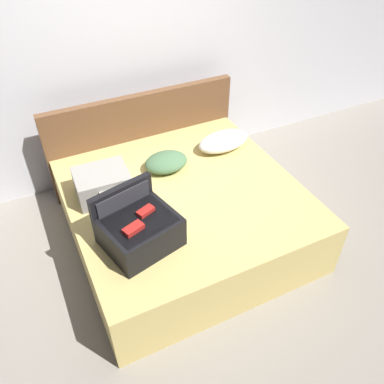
{
  "coord_description": "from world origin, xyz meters",
  "views": [
    {
      "loc": [
        -1.04,
        -1.87,
        2.61
      ],
      "look_at": [
        0.0,
        0.26,
        0.62
      ],
      "focal_mm": 36.88,
      "sensor_mm": 36.0,
      "label": 1
    }
  ],
  "objects": [
    {
      "name": "back_wall",
      "position": [
        0.0,
        1.65,
        1.3
      ],
      "size": [
        8.0,
        0.1,
        2.6
      ],
      "primitive_type": "cube",
      "color": "silver",
      "rests_on": "ground"
    },
    {
      "name": "pillow_center_head",
      "position": [
        -0.01,
        0.76,
        0.59
      ],
      "size": [
        0.38,
        0.3,
        0.14
      ],
      "primitive_type": "ellipsoid",
      "rotation": [
        0.0,
        0.0,
        0.01
      ],
      "color": "#4C724C",
      "rests_on": "bed"
    },
    {
      "name": "ground_plane",
      "position": [
        0.0,
        0.0,
        0.0
      ],
      "size": [
        12.0,
        12.0,
        0.0
      ],
      "primitive_type": "plane",
      "color": "gray"
    },
    {
      "name": "headboard",
      "position": [
        0.0,
        1.36,
        0.48
      ],
      "size": [
        1.9,
        0.08,
        0.96
      ],
      "primitive_type": "cube",
      "color": "brown",
      "rests_on": "ground"
    },
    {
      "name": "bed",
      "position": [
        0.0,
        0.4,
        0.26
      ],
      "size": [
        1.86,
        1.85,
        0.52
      ],
      "primitive_type": "cube",
      "color": "tan",
      "rests_on": "ground"
    },
    {
      "name": "pillow_near_headboard",
      "position": [
        0.61,
        0.83,
        0.59
      ],
      "size": [
        0.54,
        0.34,
        0.15
      ],
      "primitive_type": "ellipsoid",
      "rotation": [
        0.0,
        0.0,
        0.09
      ],
      "color": "white",
      "rests_on": "bed"
    },
    {
      "name": "hard_case_large",
      "position": [
        -0.53,
        0.02,
        0.66
      ],
      "size": [
        0.58,
        0.55,
        0.4
      ],
      "rotation": [
        0.0,
        0.0,
        0.24
      ],
      "color": "black",
      "rests_on": "bed"
    },
    {
      "name": "hard_case_medium",
      "position": [
        -0.61,
        0.65,
        0.63
      ],
      "size": [
        0.43,
        0.38,
        0.22
      ],
      "rotation": [
        0.0,
        0.0,
        -0.04
      ],
      "color": "gray",
      "rests_on": "bed"
    }
  ]
}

